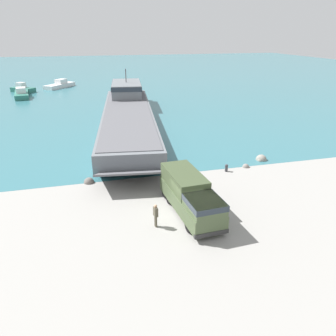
# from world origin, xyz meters

# --- Properties ---
(ground_plane) EXTENTS (240.00, 240.00, 0.00)m
(ground_plane) POSITION_xyz_m (0.00, 0.00, 0.00)
(ground_plane) COLOR gray
(water_surface) EXTENTS (240.00, 180.00, 0.01)m
(water_surface) POSITION_xyz_m (0.00, 97.48, 0.00)
(water_surface) COLOR #336B75
(water_surface) RESTS_ON ground_plane
(landing_craft) EXTENTS (12.10, 42.96, 6.80)m
(landing_craft) POSITION_xyz_m (0.08, 30.29, 1.56)
(landing_craft) COLOR slate
(landing_craft) RESTS_ON ground_plane
(military_truck) EXTENTS (2.96, 8.06, 2.83)m
(military_truck) POSITION_xyz_m (0.65, 0.10, 1.49)
(military_truck) COLOR #475638
(military_truck) RESTS_ON ground_plane
(soldier_on_ramp) EXTENTS (0.30, 0.47, 1.77)m
(soldier_on_ramp) POSITION_xyz_m (-2.34, -1.24, 1.03)
(soldier_on_ramp) COLOR #4C4738
(soldier_on_ramp) RESTS_ON ground_plane
(moored_boat_a) EXTENTS (3.89, 9.20, 2.11)m
(moored_boat_a) POSITION_xyz_m (-19.19, 55.27, 0.70)
(moored_boat_a) COLOR #2D7060
(moored_boat_a) RESTS_ON ground_plane
(moored_boat_b) EXTENTS (5.90, 5.26, 2.15)m
(moored_boat_b) POSITION_xyz_m (-19.93, 62.22, 0.71)
(moored_boat_b) COLOR #2D7060
(moored_boat_b) RESTS_ON ground_plane
(moored_boat_c) EXTENTS (7.55, 8.61, 1.99)m
(moored_boat_c) POSITION_xyz_m (-11.86, 66.91, 0.66)
(moored_boat_c) COLOR white
(moored_boat_c) RESTS_ON ground_plane
(mooring_bollard) EXTENTS (0.33, 0.33, 0.76)m
(mooring_bollard) POSITION_xyz_m (6.68, 6.84, 0.41)
(mooring_bollard) COLOR #333338
(mooring_bollard) RESTS_ON ground_plane
(shoreline_rock_a) EXTENTS (1.18, 1.18, 1.18)m
(shoreline_rock_a) POSITION_xyz_m (11.69, 8.84, 0.00)
(shoreline_rock_a) COLOR gray
(shoreline_rock_a) RESTS_ON ground_plane
(shoreline_rock_b) EXTENTS (0.58, 0.58, 0.58)m
(shoreline_rock_b) POSITION_xyz_m (11.41, 8.60, 0.00)
(shoreline_rock_b) COLOR gray
(shoreline_rock_b) RESTS_ON ground_plane
(shoreline_rock_c) EXTENTS (0.96, 0.96, 0.96)m
(shoreline_rock_c) POSITION_xyz_m (-6.74, 7.57, 0.00)
(shoreline_rock_c) COLOR #66605B
(shoreline_rock_c) RESTS_ON ground_plane
(shoreline_rock_d) EXTENTS (0.71, 0.71, 0.71)m
(shoreline_rock_d) POSITION_xyz_m (9.10, 7.37, 0.00)
(shoreline_rock_d) COLOR gray
(shoreline_rock_d) RESTS_ON ground_plane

